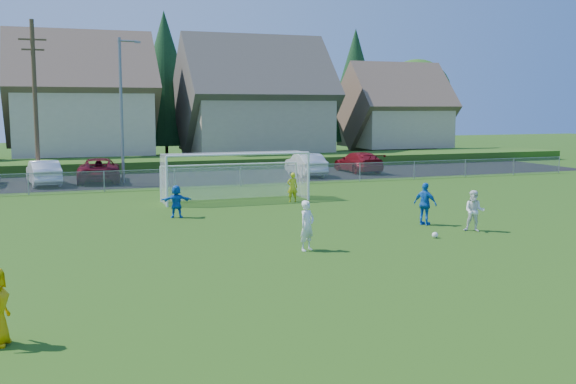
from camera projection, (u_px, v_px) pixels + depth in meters
name	position (u px, v px, depth m)	size (l,w,h in m)	color
ground	(381.00, 272.00, 19.59)	(160.00, 160.00, 0.00)	#193D0C
asphalt_lot	(190.00, 178.00, 45.25)	(60.00, 60.00, 0.00)	black
grass_embankment	(170.00, 164.00, 52.19)	(70.00, 6.00, 0.80)	#1E420F
soccer_ball	(435.00, 235.00, 24.68)	(0.22, 0.22, 0.22)	white
player_white_a	(307.00, 226.00, 22.45)	(0.62, 0.40, 1.69)	white
player_white_b	(474.00, 211.00, 25.90)	(0.78, 0.60, 1.60)	white
player_blue_a	(425.00, 204.00, 27.31)	(1.01, 0.42, 1.73)	blue
player_blue_b	(176.00, 201.00, 29.17)	(1.32, 0.42, 1.42)	blue
goalkeeper	(292.00, 187.00, 33.99)	(0.54, 0.36, 1.49)	yellow
car_b	(44.00, 173.00, 41.20)	(1.62, 4.66, 1.54)	white
car_c	(99.00, 170.00, 42.99)	(2.55, 5.53, 1.54)	#5C0A17
car_f	(306.00, 165.00, 46.84)	(1.66, 4.76, 1.57)	silver
car_g	(358.00, 162.00, 49.37)	(2.08, 5.11, 1.48)	maroon
soccer_goal	(234.00, 169.00, 34.36)	(7.42, 1.90, 2.50)	white
chainlink_fence	(208.00, 177.00, 40.04)	(52.06, 0.06, 1.20)	gray
streetlight	(122.00, 106.00, 41.74)	(1.38, 0.18, 9.00)	slate
utility_pole	(35.00, 101.00, 40.93)	(1.60, 0.26, 10.00)	#473321
houses_row	(176.00, 77.00, 58.95)	(53.90, 11.45, 13.27)	tan
tree_row	(154.00, 84.00, 64.54)	(65.98, 12.36, 13.80)	#382616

